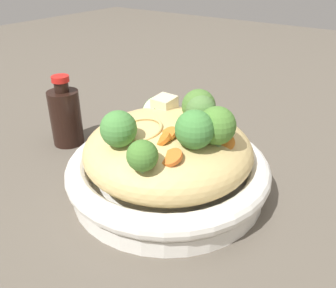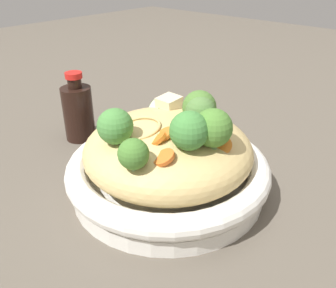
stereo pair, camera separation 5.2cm
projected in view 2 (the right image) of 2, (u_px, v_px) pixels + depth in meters
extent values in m
plane|color=#595045|center=(168.00, 189.00, 0.56)|extent=(3.00, 3.00, 0.00)
cylinder|color=white|center=(168.00, 183.00, 0.56)|extent=(0.29, 0.29, 0.02)
torus|color=white|center=(168.00, 167.00, 0.54)|extent=(0.30, 0.30, 0.03)
ellipsoid|color=tan|center=(168.00, 150.00, 0.53)|extent=(0.25, 0.25, 0.09)
torus|color=#D5BC70|center=(198.00, 118.00, 0.55)|extent=(0.06, 0.06, 0.03)
torus|color=tan|center=(139.00, 128.00, 0.49)|extent=(0.08, 0.08, 0.02)
cone|color=#9AB577|center=(214.00, 142.00, 0.47)|extent=(0.02, 0.02, 0.02)
sphere|color=#428638|center=(215.00, 125.00, 0.46)|extent=(0.06, 0.06, 0.04)
cone|color=#99B471|center=(200.00, 128.00, 0.50)|extent=(0.02, 0.02, 0.02)
sphere|color=#517B3D|center=(200.00, 111.00, 0.49)|extent=(0.05, 0.05, 0.04)
cone|color=#98B377|center=(116.00, 143.00, 0.47)|extent=(0.03, 0.03, 0.01)
sphere|color=#48873E|center=(115.00, 126.00, 0.46)|extent=(0.07, 0.07, 0.05)
cone|color=#98B472|center=(188.00, 148.00, 0.45)|extent=(0.03, 0.03, 0.01)
sphere|color=#43853C|center=(189.00, 131.00, 0.44)|extent=(0.07, 0.07, 0.05)
cone|color=#97B26E|center=(134.00, 170.00, 0.43)|extent=(0.02, 0.02, 0.02)
sphere|color=#477B2F|center=(133.00, 154.00, 0.42)|extent=(0.04, 0.04, 0.04)
cone|color=#8DB66B|center=(199.00, 122.00, 0.51)|extent=(0.03, 0.03, 0.01)
sphere|color=#4C7832|center=(199.00, 107.00, 0.50)|extent=(0.06, 0.06, 0.05)
cone|color=#92AE71|center=(211.00, 146.00, 0.47)|extent=(0.04, 0.03, 0.02)
sphere|color=#4C8032|center=(212.00, 128.00, 0.45)|extent=(0.07, 0.07, 0.05)
cylinder|color=orange|center=(159.00, 139.00, 0.46)|extent=(0.03, 0.03, 0.02)
cylinder|color=orange|center=(164.00, 135.00, 0.47)|extent=(0.04, 0.04, 0.02)
cylinder|color=orange|center=(209.00, 139.00, 0.47)|extent=(0.03, 0.04, 0.03)
cylinder|color=orange|center=(200.00, 114.00, 0.54)|extent=(0.04, 0.04, 0.02)
cylinder|color=orange|center=(164.00, 157.00, 0.44)|extent=(0.04, 0.04, 0.02)
cylinder|color=orange|center=(221.00, 145.00, 0.47)|extent=(0.04, 0.04, 0.02)
cylinder|color=beige|center=(156.00, 106.00, 0.57)|extent=(0.04, 0.04, 0.03)
torus|color=#285621|center=(156.00, 106.00, 0.57)|extent=(0.04, 0.05, 0.03)
cylinder|color=beige|center=(196.00, 134.00, 0.47)|extent=(0.04, 0.04, 0.03)
torus|color=#235827|center=(196.00, 134.00, 0.47)|extent=(0.05, 0.05, 0.03)
cube|color=beige|center=(169.00, 105.00, 0.56)|extent=(0.03, 0.03, 0.03)
cube|color=beige|center=(198.00, 111.00, 0.53)|extent=(0.04, 0.04, 0.03)
cylinder|color=black|center=(78.00, 113.00, 0.69)|extent=(0.06, 0.06, 0.10)
cylinder|color=black|center=(74.00, 83.00, 0.66)|extent=(0.03, 0.03, 0.02)
cylinder|color=red|center=(73.00, 75.00, 0.66)|extent=(0.03, 0.03, 0.01)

